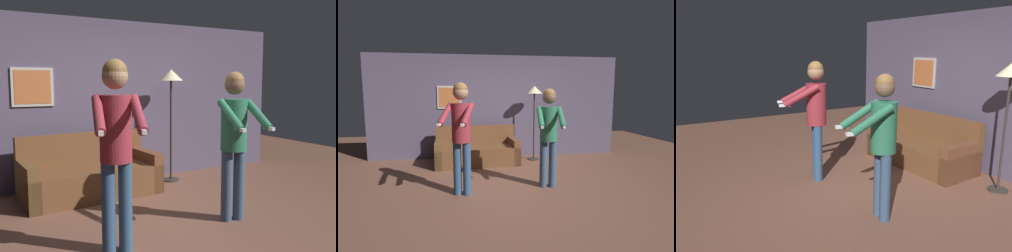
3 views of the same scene
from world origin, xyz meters
TOP-DOWN VIEW (x-y plane):
  - ground_plane at (0.00, 0.00)m, footprint 12.00×12.00m
  - back_wall_assembly at (-0.01, 2.22)m, footprint 6.40×0.09m
  - couch at (-0.55, 1.59)m, footprint 1.95×0.96m
  - torchiere_lamp at (0.86, 1.76)m, footprint 0.39×0.39m
  - person_standing_left at (-0.88, -0.31)m, footprint 0.55×0.74m
  - person_standing_right at (0.61, -0.17)m, footprint 0.51×0.70m

SIDE VIEW (x-z plane):
  - ground_plane at x=0.00m, z-range 0.00..0.00m
  - couch at x=-0.55m, z-range -0.16..0.71m
  - person_standing_right at x=0.61m, z-range 0.19..1.92m
  - person_standing_left at x=-0.88m, z-range 0.21..2.04m
  - back_wall_assembly at x=-0.01m, z-range 0.00..2.60m
  - torchiere_lamp at x=0.86m, z-range 0.66..2.48m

